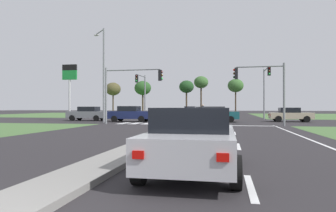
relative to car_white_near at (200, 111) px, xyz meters
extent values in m
plane|color=#282628|center=(2.21, -28.65, -0.81)|extent=(200.00, 200.00, 0.00)
cube|color=#476B38|center=(-23.29, -4.15, -0.81)|extent=(35.00, 35.00, 0.01)
cube|color=gray|center=(2.21, -47.65, -0.74)|extent=(1.20, 22.00, 0.14)
cube|color=#ADA89E|center=(2.21, -3.65, -0.74)|extent=(1.20, 36.00, 0.14)
cube|color=silver|center=(5.71, -54.96, -0.81)|extent=(0.14, 2.00, 0.01)
cube|color=silver|center=(5.71, -48.96, -0.81)|extent=(0.14, 2.00, 0.01)
cube|color=silver|center=(5.71, -42.96, -0.81)|extent=(0.14, 2.00, 0.01)
cube|color=silver|center=(9.06, -46.65, -0.81)|extent=(0.14, 24.00, 0.01)
cube|color=silver|center=(6.01, -35.65, -0.81)|extent=(6.40, 0.50, 0.01)
cube|color=silver|center=(-4.19, -33.85, -0.81)|extent=(0.70, 2.80, 0.01)
cube|color=silver|center=(-3.04, -33.85, -0.81)|extent=(0.70, 2.80, 0.01)
cube|color=silver|center=(-1.89, -33.85, -0.81)|extent=(0.70, 2.80, 0.01)
cube|color=silver|center=(-0.74, -33.85, -0.81)|extent=(0.70, 2.80, 0.01)
cube|color=silver|center=(0.41, -33.85, -0.81)|extent=(0.70, 2.80, 0.01)
cube|color=silver|center=(1.56, -33.85, -0.81)|extent=(0.70, 2.80, 0.01)
cube|color=silver|center=(2.71, -33.85, -0.81)|extent=(0.70, 2.80, 0.01)
cube|color=silver|center=(0.00, -0.03, -0.11)|extent=(1.83, 4.12, 0.75)
cube|color=black|center=(0.00, 0.12, 0.52)|extent=(1.61, 1.90, 0.52)
cube|color=red|center=(0.69, 2.05, -0.04)|extent=(0.20, 0.04, 0.14)
cube|color=red|center=(-0.69, 2.05, -0.04)|extent=(0.20, 0.04, 0.14)
cylinder|color=black|center=(0.91, -1.35, -0.49)|extent=(0.22, 0.64, 0.64)
cylinder|color=black|center=(-0.91, -1.35, -0.49)|extent=(0.22, 0.64, 0.64)
cylinder|color=black|center=(0.91, 1.29, -0.49)|extent=(0.22, 0.64, 0.64)
cylinder|color=black|center=(-0.91, 1.29, -0.49)|extent=(0.22, 0.64, 0.64)
cube|color=slate|center=(-10.02, -29.39, -0.12)|extent=(4.45, 1.73, 0.73)
cube|color=black|center=(-9.87, -29.39, 0.50)|extent=(2.05, 1.52, 0.52)
cube|color=red|center=(-7.77, -30.04, -0.05)|extent=(0.04, 0.20, 0.14)
cube|color=red|center=(-7.77, -28.73, -0.05)|extent=(0.04, 0.20, 0.14)
cylinder|color=black|center=(-11.44, -30.25, -0.49)|extent=(0.64, 0.22, 0.64)
cylinder|color=black|center=(-11.44, -28.52, -0.49)|extent=(0.64, 0.22, 0.64)
cylinder|color=black|center=(-8.59, -30.25, -0.49)|extent=(0.64, 0.22, 0.64)
cylinder|color=black|center=(-8.59, -28.52, -0.49)|extent=(0.64, 0.22, 0.64)
cube|color=#19565B|center=(4.21, -29.66, -0.12)|extent=(4.60, 1.88, 0.73)
cube|color=black|center=(4.06, -29.66, 0.50)|extent=(2.11, 1.65, 0.52)
cube|color=red|center=(1.89, -28.95, -0.05)|extent=(0.04, 0.20, 0.14)
cube|color=red|center=(1.89, -30.38, -0.05)|extent=(0.04, 0.20, 0.14)
cylinder|color=black|center=(5.68, -28.72, -0.49)|extent=(0.64, 0.22, 0.64)
cylinder|color=black|center=(5.68, -30.60, -0.49)|extent=(0.64, 0.22, 0.64)
cylinder|color=black|center=(2.73, -28.72, -0.49)|extent=(0.64, 0.22, 0.64)
cylinder|color=black|center=(2.73, -30.60, -0.49)|extent=(0.64, 0.22, 0.64)
cube|color=#B7B7BC|center=(4.51, -53.77, -0.16)|extent=(1.83, 4.39, 0.66)
cube|color=black|center=(4.51, -53.92, 0.43)|extent=(1.61, 2.02, 0.52)
cube|color=red|center=(3.82, -55.99, -0.09)|extent=(0.20, 0.04, 0.14)
cube|color=red|center=(5.21, -55.99, -0.09)|extent=(0.20, 0.04, 0.14)
cylinder|color=black|center=(3.60, -52.37, -0.49)|extent=(0.22, 0.64, 0.64)
cylinder|color=black|center=(5.43, -52.37, -0.49)|extent=(0.22, 0.64, 0.64)
cylinder|color=black|center=(3.60, -55.18, -0.49)|extent=(0.22, 0.64, 0.64)
cylinder|color=black|center=(5.43, -55.18, -0.49)|extent=(0.22, 0.64, 0.64)
cube|color=#BCAD8E|center=(11.77, -27.83, -0.18)|extent=(4.20, 1.76, 0.63)
cube|color=black|center=(11.62, -27.83, 0.40)|extent=(1.93, 1.55, 0.52)
cube|color=red|center=(9.65, -27.16, -0.11)|extent=(0.04, 0.20, 0.14)
cube|color=red|center=(9.65, -28.50, -0.11)|extent=(0.04, 0.20, 0.14)
cylinder|color=black|center=(13.12, -26.95, -0.49)|extent=(0.64, 0.22, 0.64)
cylinder|color=black|center=(13.12, -28.71, -0.49)|extent=(0.64, 0.22, 0.64)
cylinder|color=black|center=(10.43, -26.95, -0.49)|extent=(0.64, 0.22, 0.64)
cylinder|color=black|center=(10.43, -28.71, -0.49)|extent=(0.64, 0.22, 0.64)
cube|color=navy|center=(-0.05, -16.07, -0.10)|extent=(1.80, 4.13, 0.78)
cube|color=black|center=(-0.05, -15.92, 0.55)|extent=(1.58, 1.90, 0.52)
cube|color=red|center=(0.63, -13.99, -0.02)|extent=(0.20, 0.04, 0.14)
cube|color=red|center=(-0.73, -13.99, -0.02)|extent=(0.20, 0.04, 0.14)
cylinder|color=black|center=(0.85, -17.40, -0.49)|extent=(0.22, 0.64, 0.64)
cylinder|color=black|center=(-0.95, -17.40, -0.49)|extent=(0.22, 0.64, 0.64)
cylinder|color=black|center=(0.85, -14.75, -0.49)|extent=(0.22, 0.64, 0.64)
cylinder|color=black|center=(-0.95, -14.75, -0.49)|extent=(0.22, 0.64, 0.64)
cube|color=#161E47|center=(-4.57, -30.70, -0.10)|extent=(4.48, 1.87, 0.78)
cube|color=black|center=(-4.72, -30.70, 0.55)|extent=(2.06, 1.64, 0.52)
cube|color=red|center=(-6.83, -29.99, -0.02)|extent=(0.04, 0.20, 0.14)
cube|color=red|center=(-6.83, -31.41, -0.02)|extent=(0.04, 0.20, 0.14)
cylinder|color=black|center=(-3.13, -29.76, -0.49)|extent=(0.64, 0.22, 0.64)
cylinder|color=black|center=(-3.13, -31.63, -0.49)|extent=(0.64, 0.22, 0.64)
cylinder|color=black|center=(-6.00, -29.76, -0.49)|extent=(0.64, 0.22, 0.64)
cylinder|color=black|center=(-6.00, -31.63, -0.49)|extent=(0.64, 0.22, 0.64)
cylinder|color=gray|center=(-5.39, -35.25, 1.72)|extent=(0.18, 0.18, 5.06)
cylinder|color=gray|center=(-2.90, -35.25, 4.00)|extent=(4.98, 0.12, 0.12)
cube|color=black|center=(-0.41, -35.25, 3.48)|extent=(0.26, 0.32, 0.95)
sphere|color=#360503|center=(-0.25, -35.25, 3.78)|extent=(0.20, 0.20, 0.20)
sphere|color=#3A2405|center=(-0.25, -35.25, 3.48)|extent=(0.20, 0.20, 0.20)
sphere|color=green|center=(-0.25, -35.25, 3.18)|extent=(0.20, 0.20, 0.20)
cylinder|color=gray|center=(-5.39, -22.05, 2.06)|extent=(0.18, 0.18, 5.74)
cylinder|color=gray|center=(-5.39, -23.92, 4.68)|extent=(0.12, 3.74, 0.12)
cube|color=black|center=(-5.39, -25.79, 4.16)|extent=(0.32, 0.26, 0.95)
sphere|color=#360503|center=(-5.39, -25.95, 4.46)|extent=(0.20, 0.20, 0.20)
sphere|color=#3A2405|center=(-5.39, -25.95, 4.16)|extent=(0.20, 0.20, 0.20)
sphere|color=green|center=(-5.39, -25.95, 3.86)|extent=(0.20, 0.20, 0.20)
cylinder|color=gray|center=(9.81, -35.25, 1.73)|extent=(0.18, 0.18, 5.08)
cylinder|color=gray|center=(7.93, -35.25, 4.02)|extent=(3.76, 0.12, 0.12)
cube|color=black|center=(6.06, -35.25, 3.50)|extent=(0.26, 0.32, 0.95)
sphere|color=red|center=(5.90, -35.25, 3.80)|extent=(0.20, 0.20, 0.20)
sphere|color=#3A2405|center=(5.90, -35.25, 3.50)|extent=(0.20, 0.20, 0.20)
sphere|color=black|center=(5.90, -35.25, 3.20)|extent=(0.20, 0.20, 0.20)
cylinder|color=gray|center=(9.81, -22.05, 2.29)|extent=(0.18, 0.18, 6.20)
cylinder|color=gray|center=(9.81, -24.31, 5.14)|extent=(0.12, 4.52, 0.12)
cube|color=black|center=(9.81, -26.56, 4.61)|extent=(0.32, 0.26, 0.95)
sphere|color=#360503|center=(9.81, -26.72, 4.91)|extent=(0.20, 0.20, 0.20)
sphere|color=#3A2405|center=(9.81, -26.72, 4.61)|extent=(0.20, 0.20, 0.20)
sphere|color=green|center=(9.81, -26.72, 4.31)|extent=(0.20, 0.20, 0.20)
cylinder|color=gray|center=(-6.65, -32.77, 3.85)|extent=(0.20, 0.20, 9.32)
cylinder|color=gray|center=(-7.44, -31.90, 8.41)|extent=(1.65, 1.81, 0.10)
ellipsoid|color=#B2B2A8|center=(-8.22, -31.03, 8.31)|extent=(0.56, 0.28, 0.20)
cylinder|color=#4C4C4C|center=(2.03, -18.64, -0.30)|extent=(0.16, 0.16, 0.75)
cylinder|color=#232833|center=(2.03, -18.64, 0.47)|extent=(0.34, 0.34, 0.78)
sphere|color=tan|center=(2.03, -18.64, 0.97)|extent=(0.22, 0.22, 0.22)
cylinder|color=silver|center=(-13.06, -27.87, 1.58)|extent=(0.24, 0.24, 4.78)
cube|color=#197F33|center=(-13.06, -27.87, 4.52)|extent=(1.80, 0.24, 1.10)
cube|color=black|center=(-13.06, -27.87, 5.42)|extent=(1.80, 0.24, 0.70)
cylinder|color=#423323|center=(-20.83, 6.01, 1.58)|extent=(0.31, 0.31, 4.78)
ellipsoid|color=#4C4728|center=(-20.83, 6.01, 4.95)|extent=(3.56, 3.56, 3.02)
cylinder|color=#423323|center=(-13.58, 5.85, 1.62)|extent=(0.37, 0.37, 4.86)
ellipsoid|color=#285123|center=(-13.58, 5.85, 5.09)|extent=(3.80, 3.80, 3.23)
cylinder|color=#423323|center=(-3.31, 4.40, 1.73)|extent=(0.35, 0.35, 5.09)
ellipsoid|color=#1E421E|center=(-3.31, 4.40, 5.16)|extent=(3.20, 3.20, 2.72)
cylinder|color=#423323|center=(-0.47, 8.45, 2.35)|extent=(0.35, 0.35, 6.33)
ellipsoid|color=#38602D|center=(-0.47, 8.45, 6.42)|extent=(3.27, 3.27, 2.78)
cylinder|color=#423323|center=(7.15, 4.94, 1.79)|extent=(0.30, 0.30, 5.20)
ellipsoid|color=#38602D|center=(7.15, 4.94, 5.31)|extent=(3.34, 3.34, 2.84)
camera|label=1|loc=(5.27, -60.84, 0.70)|focal=32.31mm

